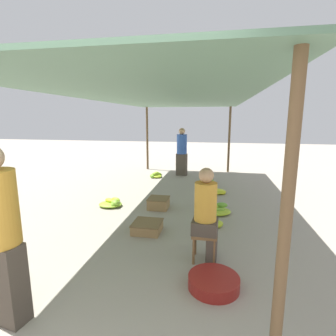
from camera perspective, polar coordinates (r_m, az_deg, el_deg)
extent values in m
cylinder|color=brown|center=(1.90, 23.94, -14.30)|extent=(0.08, 0.08, 2.35)
cylinder|color=brown|center=(10.05, -4.53, 6.37)|extent=(0.08, 0.08, 2.35)
cylinder|color=brown|center=(9.72, 13.17, 5.98)|extent=(0.08, 0.08, 2.35)
cube|color=#567A60|center=(5.79, -0.23, 14.99)|extent=(3.44, 8.41, 0.04)
cube|color=#4C4238|center=(3.14, -31.80, -20.48)|extent=(0.41, 0.27, 0.80)
cube|color=brown|center=(3.73, 7.99, -13.97)|extent=(0.34, 0.34, 0.04)
cylinder|color=brown|center=(3.71, 5.60, -17.63)|extent=(0.04, 0.04, 0.37)
cylinder|color=brown|center=(3.70, 10.01, -17.82)|extent=(0.04, 0.04, 0.37)
cylinder|color=brown|center=(3.95, 5.95, -15.76)|extent=(0.04, 0.04, 0.37)
cylinder|color=brown|center=(3.94, 10.05, -15.94)|extent=(0.04, 0.04, 0.37)
cube|color=#4C4238|center=(3.82, 9.51, -16.52)|extent=(0.16, 0.31, 0.41)
cube|color=#4C4238|center=(3.69, 8.03, -12.42)|extent=(0.36, 0.36, 0.18)
cylinder|color=gold|center=(3.56, 8.18, -7.24)|extent=(0.32, 0.32, 0.52)
sphere|color=tan|center=(3.47, 8.34, -1.58)|extent=(0.20, 0.20, 0.20)
cylinder|color=maroon|center=(3.37, 9.92, -23.28)|extent=(0.60, 0.60, 0.14)
ellipsoid|color=yellow|center=(6.08, -12.53, -6.90)|extent=(0.30, 0.24, 0.09)
ellipsoid|color=#84B934|center=(5.96, -11.32, -7.67)|extent=(0.22, 0.29, 0.12)
ellipsoid|color=#81B835|center=(5.95, -11.48, -7.39)|extent=(0.27, 0.29, 0.13)
ellipsoid|color=#A3C62F|center=(6.13, -11.31, -6.84)|extent=(0.27, 0.21, 0.12)
ellipsoid|color=#90BE32|center=(6.06, -12.42, -7.69)|extent=(0.52, 0.45, 0.10)
ellipsoid|color=#83B935|center=(8.76, -2.11, -1.57)|extent=(0.30, 0.27, 0.10)
ellipsoid|color=#98C131|center=(8.69, -2.58, -1.17)|extent=(0.26, 0.29, 0.11)
ellipsoid|color=#7EB736|center=(8.67, -3.50, -1.75)|extent=(0.23, 0.27, 0.13)
ellipsoid|color=#91BE32|center=(8.71, -2.47, -1.35)|extent=(0.34, 0.18, 0.14)
ellipsoid|color=#97C131|center=(8.80, -2.51, -1.42)|extent=(0.28, 0.35, 0.11)
ellipsoid|color=#B0CB2D|center=(8.71, -2.53, -1.78)|extent=(0.36, 0.32, 0.10)
ellipsoid|color=#CCD628|center=(5.61, 9.99, -8.59)|extent=(0.24, 0.21, 0.10)
ellipsoid|color=#9BC230|center=(5.56, 8.96, -7.91)|extent=(0.24, 0.35, 0.12)
ellipsoid|color=#79B536|center=(5.75, 10.33, -8.49)|extent=(0.18, 0.23, 0.12)
ellipsoid|color=#73B238|center=(5.65, 11.61, -7.90)|extent=(0.25, 0.14, 0.11)
ellipsoid|color=#85BA34|center=(5.54, 10.93, -8.96)|extent=(0.28, 0.16, 0.09)
ellipsoid|color=#91BE32|center=(5.61, 10.22, -8.50)|extent=(0.25, 0.27, 0.14)
ellipsoid|color=#BED02A|center=(5.63, 9.61, -7.70)|extent=(0.23, 0.29, 0.15)
ellipsoid|color=#ACC92D|center=(5.61, 10.41, -9.16)|extent=(0.60, 0.53, 0.10)
ellipsoid|color=#8BBC33|center=(7.17, 8.86, -4.35)|extent=(0.21, 0.35, 0.09)
ellipsoid|color=yellow|center=(6.93, 9.27, -4.87)|extent=(0.28, 0.33, 0.09)
ellipsoid|color=yellow|center=(6.94, 11.52, -5.28)|extent=(0.25, 0.16, 0.10)
ellipsoid|color=yellow|center=(6.81, 9.60, -5.30)|extent=(0.31, 0.23, 0.13)
ellipsoid|color=#BACF2B|center=(7.12, 10.76, -4.81)|extent=(0.16, 0.28, 0.09)
ellipsoid|color=yellow|center=(6.95, 8.43, -4.86)|extent=(0.18, 0.29, 0.11)
ellipsoid|color=yellow|center=(7.04, 10.09, -4.99)|extent=(0.60, 0.52, 0.10)
ellipsoid|color=#77B437|center=(5.05, 9.34, -11.15)|extent=(0.26, 0.17, 0.14)
ellipsoid|color=#77B437|center=(4.94, 9.45, -9.68)|extent=(0.26, 0.30, 0.14)
ellipsoid|color=#7DB636|center=(4.94, 9.95, -11.82)|extent=(0.24, 0.23, 0.12)
ellipsoid|color=yellow|center=(5.01, 9.09, -11.34)|extent=(0.17, 0.23, 0.12)
ellipsoid|color=#B4CC2C|center=(4.93, 10.91, -11.92)|extent=(0.24, 0.27, 0.12)
ellipsoid|color=#7AB536|center=(5.01, 9.37, -11.62)|extent=(0.40, 0.35, 0.10)
ellipsoid|color=#75B337|center=(7.79, 9.12, -2.80)|extent=(0.28, 0.30, 0.12)
ellipsoid|color=#93BF32|center=(7.83, 8.55, -2.63)|extent=(0.32, 0.29, 0.10)
ellipsoid|color=#B9CE2B|center=(7.87, 7.78, -3.14)|extent=(0.17, 0.28, 0.13)
ellipsoid|color=yellow|center=(7.98, 8.37, -2.89)|extent=(0.34, 0.28, 0.15)
ellipsoid|color=yellow|center=(7.86, 8.65, -3.29)|extent=(0.39, 0.34, 0.10)
cube|color=#9E7A4C|center=(5.79, -2.07, -7.72)|extent=(0.43, 0.43, 0.22)
cube|color=brown|center=(5.75, -2.08, -6.60)|extent=(0.44, 0.44, 0.02)
cube|color=#9E7A4C|center=(4.68, -4.53, -12.77)|extent=(0.47, 0.47, 0.16)
cube|color=brown|center=(4.65, -4.55, -11.78)|extent=(0.49, 0.49, 0.02)
cube|color=#4C4238|center=(9.01, 2.99, 0.76)|extent=(0.39, 0.25, 0.75)
cylinder|color=#3359B2|center=(8.92, 3.03, 5.22)|extent=(0.39, 0.39, 0.65)
sphere|color=tan|center=(8.88, 3.06, 8.00)|extent=(0.21, 0.21, 0.21)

